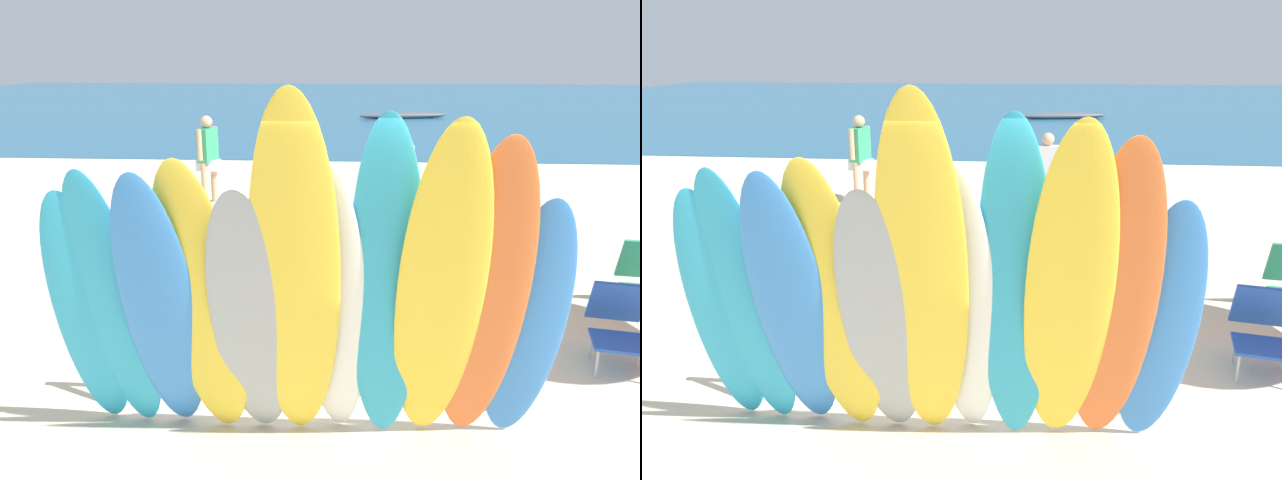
{
  "view_description": "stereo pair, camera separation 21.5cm",
  "coord_description": "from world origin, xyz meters",
  "views": [
    {
      "loc": [
        0.4,
        -4.43,
        2.85
      ],
      "look_at": [
        0.0,
        1.79,
        0.92
      ],
      "focal_mm": 34.39,
      "sensor_mm": 36.0,
      "label": 1
    },
    {
      "loc": [
        0.62,
        -4.42,
        2.85
      ],
      "look_at": [
        0.0,
        1.79,
        0.92
      ],
      "focal_mm": 34.39,
      "sensor_mm": 36.0,
      "label": 2
    }
  ],
  "objects": [
    {
      "name": "surfboard_yellow_3",
      "position": [
        -0.64,
        -0.63,
        1.14
      ],
      "size": [
        0.66,
        0.86,
        2.27
      ],
      "primitive_type": "ellipsoid",
      "rotation": [
        0.31,
        0.0,
        -0.1
      ],
      "color": "yellow",
      "rests_on": "ground"
    },
    {
      "name": "surfboard_teal_1",
      "position": [
        -1.29,
        -0.56,
        1.09
      ],
      "size": [
        0.54,
        0.77,
        2.18
      ],
      "primitive_type": "ellipsoid",
      "rotation": [
        0.3,
        0.0,
        -0.07
      ],
      "color": "#289EC6",
      "rests_on": "ground"
    },
    {
      "name": "ground",
      "position": [
        0.0,
        14.0,
        0.0
      ],
      "size": [
        60.0,
        60.0,
        0.0
      ],
      "primitive_type": "plane",
      "color": "beige"
    },
    {
      "name": "surfboard_grey_4",
      "position": [
        -0.31,
        -0.66,
        1.06
      ],
      "size": [
        0.57,
        0.9,
        2.11
      ],
      "primitive_type": "ellipsoid",
      "rotation": [
        0.38,
        0.0,
        -0.02
      ],
      "color": "#999EA3",
      "rests_on": "ground"
    },
    {
      "name": "beach_chair_striped",
      "position": [
        2.52,
        3.09,
        0.43
      ],
      "size": [
        0.6,
        0.73,
        0.83
      ],
      "rotation": [
        0.0,
        0.0,
        0.16
      ],
      "color": "#B7B7BC",
      "rests_on": "ground"
    },
    {
      "name": "surfboard_teal_0",
      "position": [
        -1.51,
        -0.52,
        1.02
      ],
      "size": [
        0.54,
        0.76,
        2.04
      ],
      "primitive_type": "ellipsoid",
      "rotation": [
        0.31,
        0.0,
        0.1
      ],
      "color": "#289EC6",
      "rests_on": "ground"
    },
    {
      "name": "beachgoer_strolling",
      "position": [
        1.03,
        5.89,
        0.89
      ],
      "size": [
        0.58,
        0.25,
        1.55
      ],
      "rotation": [
        0.0,
        0.0,
        6.15
      ],
      "color": "tan",
      "rests_on": "ground"
    },
    {
      "name": "surfboard_white_6",
      "position": [
        0.25,
        -0.58,
        1.12
      ],
      "size": [
        0.54,
        0.87,
        2.24
      ],
      "primitive_type": "ellipsoid",
      "rotation": [
        0.33,
        0.0,
        -0.1
      ],
      "color": "white",
      "rests_on": "ground"
    },
    {
      "name": "beach_chair_red",
      "position": [
        2.87,
        1.0,
        0.42
      ],
      "size": [
        0.64,
        0.83,
        0.79
      ],
      "rotation": [
        0.0,
        0.0,
        -0.21
      ],
      "color": "#B7B7BC",
      "rests_on": "ground"
    },
    {
      "name": "ocean_water",
      "position": [
        0.0,
        31.9,
        0.01
      ],
      "size": [
        60.0,
        40.0,
        0.02
      ],
      "primitive_type": "cube",
      "color": "#235B7F",
      "rests_on": "ground"
    },
    {
      "name": "beachgoer_by_water",
      "position": [
        -2.48,
        7.04,
        0.97
      ],
      "size": [
        0.44,
        0.61,
        1.69
      ],
      "rotation": [
        0.0,
        0.0,
        4.39
      ],
      "color": "tan",
      "rests_on": "ground"
    },
    {
      "name": "surfboard_blue_2",
      "position": [
        -0.93,
        -0.64,
        1.1
      ],
      "size": [
        0.57,
        0.97,
        2.21
      ],
      "primitive_type": "ellipsoid",
      "rotation": [
        0.38,
        0.0,
        0.06
      ],
      "color": "#337AD1",
      "rests_on": "ground"
    },
    {
      "name": "surfboard_teal_7",
      "position": [
        0.59,
        -0.64,
        1.28
      ],
      "size": [
        0.56,
        0.88,
        2.55
      ],
      "primitive_type": "ellipsoid",
      "rotation": [
        0.3,
        0.0,
        -0.07
      ],
      "color": "#289EC6",
      "rests_on": "ground"
    },
    {
      "name": "surfboard_yellow_5",
      "position": [
        0.01,
        -0.77,
        1.35
      ],
      "size": [
        0.64,
        1.12,
        2.7
      ],
      "primitive_type": "ellipsoid",
      "rotation": [
        0.37,
        0.0,
        0.05
      ],
      "color": "yellow",
      "rests_on": "ground"
    },
    {
      "name": "surfboard_rack",
      "position": [
        0.0,
        0.0,
        0.62
      ],
      "size": [
        3.54,
        0.07,
        0.78
      ],
      "color": "brown",
      "rests_on": "ground"
    },
    {
      "name": "surfboard_yellow_8",
      "position": [
        0.94,
        -0.73,
        1.28
      ],
      "size": [
        0.57,
        1.11,
        2.55
      ],
      "primitive_type": "ellipsoid",
      "rotation": [
        0.39,
        0.0,
        0.01
      ],
      "color": "yellow",
      "rests_on": "ground"
    },
    {
      "name": "surfboard_blue_10",
      "position": [
        1.57,
        -0.51,
        1.02
      ],
      "size": [
        0.53,
        0.72,
        2.03
      ],
      "primitive_type": "ellipsoid",
      "rotation": [
        0.31,
        0.0,
        0.01
      ],
      "color": "#337AD1",
      "rests_on": "ground"
    },
    {
      "name": "surfboard_orange_9",
      "position": [
        1.24,
        -0.67,
        1.22
      ],
      "size": [
        0.57,
        1.03,
        2.45
      ],
      "primitive_type": "ellipsoid",
      "rotation": [
        0.37,
        0.0,
        -0.02
      ],
      "color": "orange",
      "rests_on": "ground"
    },
    {
      "name": "distant_boat",
      "position": [
        2.29,
        22.92,
        0.14
      ],
      "size": [
        3.96,
        1.48,
        0.31
      ],
      "color": "#4C515B",
      "rests_on": "ground"
    }
  ]
}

